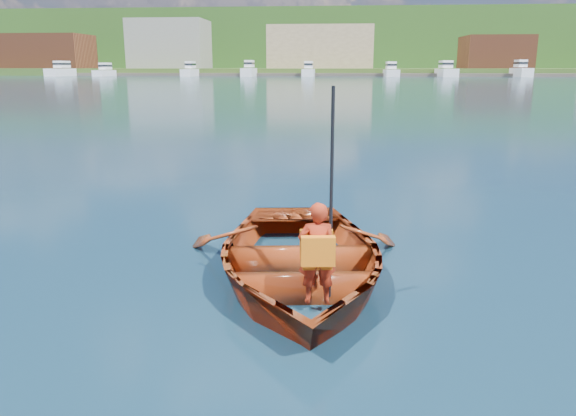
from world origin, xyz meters
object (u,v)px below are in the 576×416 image
Objects in this scene: rowboat at (298,258)px; child_paddler at (317,252)px; dock at (348,75)px; marina_yachts at (321,71)px.

child_paddler is at bearing -73.97° from rowboat.
dock is at bearing 88.68° from rowboat.
child_paddler is (0.25, -0.88, 0.38)m from rowboat.
dock is (3.15, 148.47, -0.25)m from child_paddler.
child_paddler is at bearing -91.22° from dock.
rowboat is at bearing -88.48° from marina_yachts.
marina_yachts reaches higher than dock.
child_paddler is 0.01× the size of dock.
marina_yachts is (-7.18, -4.71, 1.02)m from dock.
child_paddler is 0.02× the size of marina_yachts.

